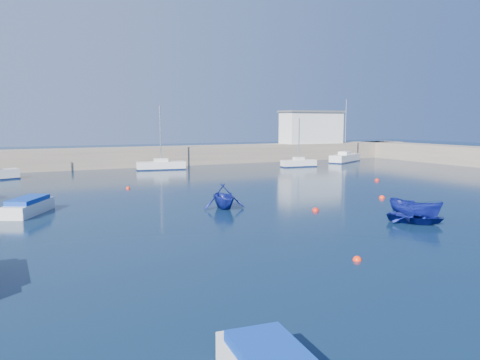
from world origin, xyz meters
name	(u,v)px	position (x,y,z in m)	size (l,w,h in m)	color
ground	(340,246)	(0.00, 0.00, 0.00)	(220.00, 220.00, 0.00)	#0C1F37
back_wall	(128,157)	(0.00, 46.00, 1.30)	(96.00, 4.50, 2.60)	gray
right_arm	(441,154)	(44.00, 32.00, 1.30)	(4.50, 32.00, 2.60)	gray
harbor_office	(311,128)	(30.00, 46.00, 5.10)	(10.00, 4.00, 5.00)	silver
sailboat_6	(161,165)	(2.77, 39.95, 0.58)	(6.33, 2.66, 8.10)	silver
sailboat_7	(299,163)	(20.71, 35.41, 0.53)	(4.99, 1.82, 6.56)	silver
sailboat_8	(345,158)	(31.32, 38.85, 0.64)	(7.29, 5.21, 9.44)	silver
motorboat_1	(28,206)	(-13.53, 15.56, 0.51)	(3.49, 4.65, 1.09)	silver
dinghy_center	(415,217)	(7.34, 2.21, 0.34)	(2.31, 3.24, 0.67)	navy
dinghy_left	(224,196)	(-1.09, 11.70, 0.87)	(2.85, 3.30, 1.74)	navy
dinghy_right	(415,210)	(7.90, 2.78, 0.67)	(1.30, 3.46, 1.34)	navy
buoy_0	(357,260)	(-0.91, -2.32, 0.00)	(0.40, 0.40, 0.40)	#FF2D0D
buoy_1	(316,211)	(4.18, 8.03, 0.00)	(0.49, 0.49, 0.49)	red
buoy_2	(382,198)	(12.11, 10.17, 0.00)	(0.47, 0.47, 0.47)	#FF2D0D
buoy_3	(128,189)	(-4.92, 24.55, 0.00)	(0.40, 0.40, 0.40)	#FF2D0D
buoy_4	(377,181)	(19.65, 19.01, 0.00)	(0.49, 0.49, 0.49)	red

